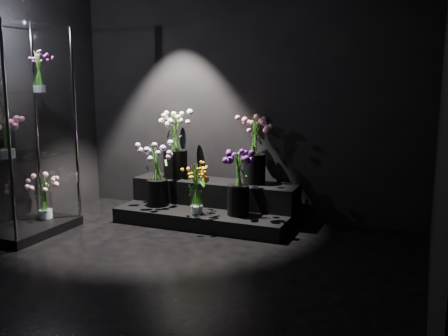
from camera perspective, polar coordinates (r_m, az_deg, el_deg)
The scene contains 13 objects.
floor at distance 4.06m, azimuth -7.98°, elevation -12.13°, with size 4.00×4.00×0.00m, color black.
wall_back at distance 5.57m, azimuth 2.27°, elevation 8.83°, with size 4.00×4.00×0.00m, color black.
wall_right at distance 3.22m, azimuth 23.90°, elevation 6.91°, with size 4.00×4.00×0.00m, color black.
display_riser at distance 5.48m, azimuth -1.52°, elevation -4.17°, with size 1.87×0.83×0.41m.
display_case at distance 5.21m, azimuth -21.88°, elevation 3.82°, with size 0.56×0.93×2.04m.
bouquet_orange_bells at distance 5.13m, azimuth -3.16°, elevation -2.37°, with size 0.28×0.28×0.51m.
bouquet_lilac at distance 5.47m, azimuth -7.70°, elevation -0.17°, with size 0.49×0.49×0.69m.
bouquet_purple at distance 5.05m, azimuth 1.63°, elevation -1.23°, with size 0.38×0.38×0.66m.
bouquet_cream_roses at distance 5.68m, azimuth -5.61°, elevation 3.15°, with size 0.37×0.37×0.77m.
bouquet_pink_roses at distance 5.33m, azimuth 3.50°, elevation 2.59°, with size 0.39×0.39×0.71m.
bouquet_case_pink at distance 5.07m, azimuth -23.62°, elevation 3.38°, with size 0.41×0.41×0.39m.
bouquet_case_magenta at distance 5.28m, azimuth -20.47°, elevation 10.27°, with size 0.29×0.29×0.39m.
bouquet_case_base_pink at distance 5.50m, azimuth -19.84°, elevation -3.02°, with size 0.39×0.39×0.45m.
Camera 1 is at (1.94, -3.22, 1.54)m, focal length 40.00 mm.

